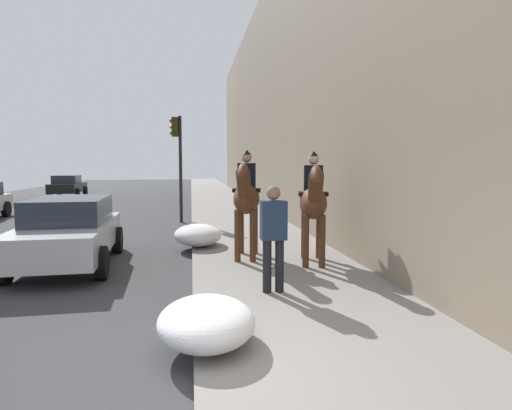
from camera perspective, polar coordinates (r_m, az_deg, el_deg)
name	(u,v)px	position (r m, az deg, el deg)	size (l,w,h in m)	color
sidewalk_slab	(362,371)	(4.93, 13.56, -20.04)	(120.00, 3.40, 0.12)	gray
mounted_horse_near	(246,197)	(9.54, -1.24, 1.01)	(2.14, 0.84, 2.36)	#4C2B16
mounted_horse_far	(314,201)	(9.07, 7.43, 0.50)	(2.13, 0.87, 2.31)	#4C2B16
pedestrian_greeting	(274,232)	(7.00, 2.29, -3.45)	(0.26, 0.40, 1.70)	black
car_near_lane	(69,230)	(10.21, -22.99, -3.03)	(4.26, 2.05, 1.44)	#B7BABF
car_far_lane	(68,186)	(31.94, -23.12, 2.29)	(4.08, 2.01, 1.44)	black
traffic_light_near_curb	(178,152)	(16.55, -10.02, 6.80)	(0.20, 0.44, 3.92)	black
snow_pile_near	(207,322)	(5.23, -6.38, -14.73)	(1.45, 1.11, 0.50)	white
snow_pile_far	(198,235)	(11.23, -7.49, -3.85)	(1.55, 1.19, 0.53)	white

